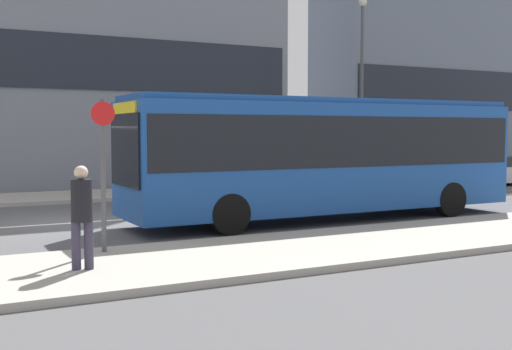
% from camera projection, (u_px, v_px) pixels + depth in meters
% --- Properties ---
extents(ground_plane, '(120.00, 120.00, 0.00)m').
position_uv_depth(ground_plane, '(61.00, 224.00, 16.51)').
color(ground_plane, '#4F4F51').
extents(sidewalk_near, '(44.00, 3.50, 0.13)m').
position_uv_depth(sidewalk_near, '(134.00, 267.00, 10.99)').
color(sidewalk_near, '#A39E93').
rests_on(sidewalk_near, ground_plane).
extents(sidewalk_far, '(44.00, 3.50, 0.13)m').
position_uv_depth(sidewalk_far, '(25.00, 199.00, 22.01)').
color(sidewalk_far, '#A39E93').
rests_on(sidewalk_far, ground_plane).
extents(lane_centerline, '(41.80, 0.16, 0.01)m').
position_uv_depth(lane_centerline, '(61.00, 224.00, 16.51)').
color(lane_centerline, silver).
rests_on(lane_centerline, ground_plane).
extents(apartment_block_right_tower, '(13.80, 4.34, 16.99)m').
position_uv_depth(apartment_block_right_tower, '(429.00, 25.00, 36.96)').
color(apartment_block_right_tower, slate).
rests_on(apartment_block_right_tower, ground_plane).
extents(city_bus, '(11.06, 2.50, 3.23)m').
position_uv_depth(city_bus, '(326.00, 151.00, 17.20)').
color(city_bus, '#194793').
rests_on(city_bus, ground_plane).
extents(parked_car_0, '(4.49, 1.68, 1.32)m').
position_uv_depth(parked_car_0, '(411.00, 174.00, 26.37)').
color(parked_car_0, maroon).
rests_on(parked_car_0, ground_plane).
extents(parked_car_1, '(4.36, 1.76, 1.26)m').
position_uv_depth(parked_car_1, '(501.00, 171.00, 28.58)').
color(parked_car_1, silver).
rests_on(parked_car_1, ground_plane).
extents(pedestrian_near_stop, '(0.35, 0.34, 1.70)m').
position_uv_depth(pedestrian_near_stop, '(82.00, 211.00, 10.39)').
color(pedestrian_near_stop, '#383347').
rests_on(pedestrian_near_stop, sidewalk_near).
extents(bus_stop_sign, '(0.44, 0.12, 2.85)m').
position_uv_depth(bus_stop_sign, '(103.00, 163.00, 11.88)').
color(bus_stop_sign, '#4C4C51').
rests_on(bus_stop_sign, sidewalk_near).
extents(street_lamp, '(0.36, 0.36, 7.85)m').
position_uv_depth(street_lamp, '(362.00, 73.00, 27.19)').
color(street_lamp, '#4C4C51').
rests_on(street_lamp, sidewalk_far).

